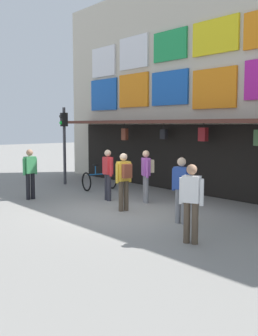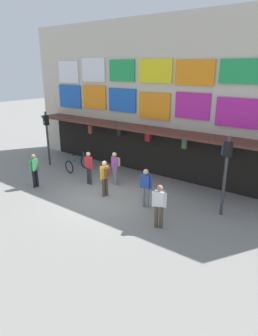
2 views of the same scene
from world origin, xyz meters
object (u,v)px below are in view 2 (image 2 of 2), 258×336
object	(u,v)px
pedestrian_in_yellow	(89,166)
traffic_light_near	(47,130)
pedestrian_in_white	(146,185)
bicycle_parked	(77,164)
pedestrian_in_blue	(115,166)
pedestrian_in_red	(34,169)
traffic_light_far	(226,164)
pedestrian_in_black	(105,176)
pedestrian_in_green	(159,203)

from	to	relation	value
pedestrian_in_yellow	traffic_light_near	bearing A→B (deg)	169.09
traffic_light_near	pedestrian_in_white	bearing A→B (deg)	-8.80
bicycle_parked	pedestrian_in_white	size ratio (longest dim) A/B	0.73
pedestrian_in_blue	pedestrian_in_white	distance (m)	2.85
traffic_light_near	pedestrian_in_blue	world-z (taller)	traffic_light_near
pedestrian_in_red	pedestrian_in_yellow	world-z (taller)	same
traffic_light_far	pedestrian_in_white	xyz separation A→B (m)	(-2.82, -1.23, -1.16)
pedestrian_in_yellow	pedestrian_in_black	size ratio (longest dim) A/B	1.00
pedestrian_in_red	pedestrian_in_green	xyz separation A→B (m)	(6.86, 0.33, 0.04)
pedestrian_in_white	pedestrian_in_black	size ratio (longest dim) A/B	1.00
bicycle_parked	pedestrian_in_blue	size ratio (longest dim) A/B	0.73
bicycle_parked	pedestrian_in_yellow	xyz separation A→B (m)	(1.96, -1.05, 0.55)
traffic_light_near	pedestrian_in_red	size ratio (longest dim) A/B	1.90
traffic_light_near	bicycle_parked	world-z (taller)	traffic_light_near
pedestrian_in_red	pedestrian_in_white	xyz separation A→B (m)	(5.52, 1.46, 0.04)
pedestrian_in_red	pedestrian_in_blue	bearing A→B (deg)	41.88
traffic_light_near	pedestrian_in_blue	xyz separation A→B (m)	(5.20, -0.06, -1.16)
traffic_light_near	pedestrian_in_white	world-z (taller)	traffic_light_near
pedestrian_in_yellow	pedestrian_in_green	size ratio (longest dim) A/B	1.00
pedestrian_in_red	pedestrian_in_yellow	bearing A→B (deg)	45.82
traffic_light_near	pedestrian_in_yellow	world-z (taller)	traffic_light_near
pedestrian_in_red	pedestrian_in_yellow	distance (m)	2.61
pedestrian_in_yellow	pedestrian_in_green	world-z (taller)	same
pedestrian_in_white	pedestrian_in_green	distance (m)	1.75
pedestrian_in_blue	pedestrian_in_white	size ratio (longest dim) A/B	1.00
bicycle_parked	pedestrian_in_black	bearing A→B (deg)	-24.93
pedestrian_in_yellow	pedestrian_in_black	distance (m)	1.74
pedestrian_in_black	pedestrian_in_green	bearing A→B (deg)	-15.12
pedestrian_in_white	traffic_light_near	bearing A→B (deg)	171.20
pedestrian_in_black	pedestrian_in_red	bearing A→B (deg)	-160.03
traffic_light_near	pedestrian_in_green	bearing A→B (deg)	-14.31
bicycle_parked	pedestrian_in_white	bearing A→B (deg)	-14.51
traffic_light_far	pedestrian_in_black	bearing A→B (deg)	-163.67
bicycle_parked	traffic_light_near	bearing A→B (deg)	-173.25
pedestrian_in_red	pedestrian_in_white	world-z (taller)	same
traffic_light_near	pedestrian_in_black	world-z (taller)	traffic_light_near
traffic_light_near	traffic_light_far	bearing A→B (deg)	0.10
pedestrian_in_yellow	pedestrian_in_black	xyz separation A→B (m)	(1.63, -0.62, 0.04)
bicycle_parked	pedestrian_in_green	world-z (taller)	pedestrian_in_green
pedestrian_in_red	pedestrian_in_blue	world-z (taller)	same
traffic_light_near	pedestrian_in_green	distance (m)	9.51
traffic_light_far	pedestrian_in_yellow	bearing A→B (deg)	-172.90
pedestrian_in_blue	pedestrian_in_green	bearing A→B (deg)	-29.96
pedestrian_in_blue	pedestrian_in_black	distance (m)	1.46
bicycle_parked	pedestrian_in_yellow	bearing A→B (deg)	-28.12
traffic_light_far	pedestrian_in_green	size ratio (longest dim) A/B	1.90
pedestrian_in_blue	pedestrian_in_green	xyz separation A→B (m)	(3.95, -2.28, 0.00)
bicycle_parked	pedestrian_in_black	distance (m)	4.00
bicycle_parked	pedestrian_in_black	xyz separation A→B (m)	(3.59, -1.67, 0.59)
traffic_light_near	pedestrian_in_red	xyz separation A→B (m)	(2.29, -2.67, -1.19)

